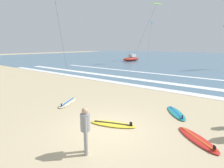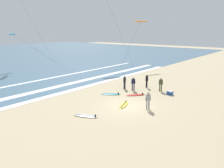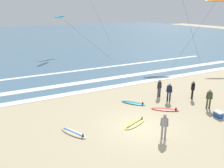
{
  "view_description": "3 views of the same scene",
  "coord_description": "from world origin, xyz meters",
  "px_view_note": "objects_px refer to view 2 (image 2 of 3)",
  "views": [
    {
      "loc": [
        4.49,
        -5.49,
        3.52
      ],
      "look_at": [
        -1.86,
        2.71,
        1.27
      ],
      "focal_mm": 28.47,
      "sensor_mm": 36.0,
      "label": 1
    },
    {
      "loc": [
        -14.97,
        -10.78,
        6.81
      ],
      "look_at": [
        -1.39,
        0.74,
        2.27
      ],
      "focal_mm": 33.65,
      "sensor_mm": 36.0,
      "label": 2
    },
    {
      "loc": [
        -7.87,
        -11.4,
        7.56
      ],
      "look_at": [
        -0.85,
        2.33,
        2.46
      ],
      "focal_mm": 37.06,
      "sensor_mm": 36.0,
      "label": 3
    }
  ],
  "objects_px": {
    "surfer_right_near": "(133,82)",
    "cooler_box": "(170,93)",
    "surfboard_right_spare": "(111,94)",
    "surfboard_foreground_flat": "(135,95)",
    "kite_cyan_high_right": "(13,34)",
    "surfer_left_near": "(148,99)",
    "kite_orange_far_left": "(141,22)",
    "surfer_left_far": "(125,81)",
    "surfer_background_far": "(161,83)",
    "surfboard_near_water": "(124,105)",
    "surfboard_left_pile": "(86,116)",
    "surfer_mid_group": "(147,80)"
  },
  "relations": [
    {
      "from": "surfer_left_near",
      "to": "surfboard_foreground_flat",
      "type": "height_order",
      "value": "surfer_left_near"
    },
    {
      "from": "surfer_left_far",
      "to": "cooler_box",
      "type": "distance_m",
      "value": 5.45
    },
    {
      "from": "surfboard_foreground_flat",
      "to": "cooler_box",
      "type": "distance_m",
      "value": 3.81
    },
    {
      "from": "surfer_background_far",
      "to": "kite_orange_far_left",
      "type": "distance_m",
      "value": 18.95
    },
    {
      "from": "surfboard_near_water",
      "to": "kite_orange_far_left",
      "type": "relative_size",
      "value": 0.21
    },
    {
      "from": "surfer_mid_group",
      "to": "surfboard_near_water",
      "type": "xyz_separation_m",
      "value": [
        -6.95,
        -1.72,
        -0.91
      ]
    },
    {
      "from": "surfboard_near_water",
      "to": "surfboard_foreground_flat",
      "type": "bearing_deg",
      "value": 15.38
    },
    {
      "from": "surfer_left_far",
      "to": "cooler_box",
      "type": "relative_size",
      "value": 2.42
    },
    {
      "from": "surfer_background_far",
      "to": "surfboard_right_spare",
      "type": "xyz_separation_m",
      "value": [
        -4.73,
        3.51,
        -0.91
      ]
    },
    {
      "from": "surfer_left_far",
      "to": "kite_orange_far_left",
      "type": "xyz_separation_m",
      "value": [
        14.97,
        7.64,
        7.49
      ]
    },
    {
      "from": "surfboard_left_pile",
      "to": "surfer_left_near",
      "type": "bearing_deg",
      "value": -32.34
    },
    {
      "from": "surfer_mid_group",
      "to": "surfer_right_near",
      "type": "relative_size",
      "value": 1.0
    },
    {
      "from": "surfer_right_near",
      "to": "surfboard_foreground_flat",
      "type": "xyz_separation_m",
      "value": [
        -1.45,
        -1.31,
        -0.91
      ]
    },
    {
      "from": "surfer_left_near",
      "to": "kite_cyan_high_right",
      "type": "bearing_deg",
      "value": 86.99
    },
    {
      "from": "surfer_right_near",
      "to": "surfer_background_far",
      "type": "relative_size",
      "value": 1.0
    },
    {
      "from": "surfboard_foreground_flat",
      "to": "kite_orange_far_left",
      "type": "height_order",
      "value": "kite_orange_far_left"
    },
    {
      "from": "surfer_left_far",
      "to": "surfer_background_far",
      "type": "distance_m",
      "value": 4.24
    },
    {
      "from": "surfboard_near_water",
      "to": "kite_cyan_high_right",
      "type": "xyz_separation_m",
      "value": [
        2.04,
        25.27,
        6.15
      ]
    },
    {
      "from": "surfboard_near_water",
      "to": "kite_orange_far_left",
      "type": "bearing_deg",
      "value": 29.37
    },
    {
      "from": "surfboard_right_spare",
      "to": "cooler_box",
      "type": "xyz_separation_m",
      "value": [
        4.16,
        -4.95,
        0.18
      ]
    },
    {
      "from": "surfer_background_far",
      "to": "surfboard_near_water",
      "type": "height_order",
      "value": "surfer_background_far"
    },
    {
      "from": "surfboard_left_pile",
      "to": "kite_cyan_high_right",
      "type": "xyz_separation_m",
      "value": [
        6.17,
        24.54,
        6.15
      ]
    },
    {
      "from": "surfboard_foreground_flat",
      "to": "kite_cyan_high_right",
      "type": "distance_m",
      "value": 25.15
    },
    {
      "from": "surfer_left_far",
      "to": "kite_cyan_high_right",
      "type": "relative_size",
      "value": 0.18
    },
    {
      "from": "kite_cyan_high_right",
      "to": "surfboard_right_spare",
      "type": "bearing_deg",
      "value": -90.61
    },
    {
      "from": "surfer_left_far",
      "to": "surfer_background_far",
      "type": "height_order",
      "value": "same"
    },
    {
      "from": "surfer_mid_group",
      "to": "surfer_left_far",
      "type": "distance_m",
      "value": 2.84
    },
    {
      "from": "surfer_left_near",
      "to": "surfer_background_far",
      "type": "relative_size",
      "value": 1.0
    },
    {
      "from": "surfer_background_far",
      "to": "surfboard_left_pile",
      "type": "xyz_separation_m",
      "value": [
        -10.66,
        1.13,
        -0.91
      ]
    },
    {
      "from": "surfer_mid_group",
      "to": "cooler_box",
      "type": "bearing_deg",
      "value": -105.57
    },
    {
      "from": "surfboard_left_pile",
      "to": "surfboard_near_water",
      "type": "distance_m",
      "value": 4.19
    },
    {
      "from": "surfer_left_far",
      "to": "surfer_left_near",
      "type": "distance_m",
      "value": 6.99
    },
    {
      "from": "surfer_right_near",
      "to": "kite_orange_far_left",
      "type": "height_order",
      "value": "kite_orange_far_left"
    },
    {
      "from": "surfboard_right_spare",
      "to": "surfboard_near_water",
      "type": "height_order",
      "value": "same"
    },
    {
      "from": "surfer_left_near",
      "to": "kite_orange_far_left",
      "type": "height_order",
      "value": "kite_orange_far_left"
    },
    {
      "from": "kite_orange_far_left",
      "to": "surfboard_left_pile",
      "type": "bearing_deg",
      "value": -156.53
    },
    {
      "from": "surfer_left_near",
      "to": "surfboard_left_pile",
      "type": "bearing_deg",
      "value": 147.66
    },
    {
      "from": "surfer_right_near",
      "to": "surfer_left_near",
      "type": "height_order",
      "value": "same"
    },
    {
      "from": "cooler_box",
      "to": "surfboard_near_water",
      "type": "bearing_deg",
      "value": 162.95
    },
    {
      "from": "surfboard_left_pile",
      "to": "surfer_right_near",
      "type": "bearing_deg",
      "value": 9.49
    },
    {
      "from": "surfboard_left_pile",
      "to": "kite_orange_far_left",
      "type": "xyz_separation_m",
      "value": [
        23.78,
        10.32,
        8.4
      ]
    },
    {
      "from": "surfer_right_near",
      "to": "cooler_box",
      "type": "xyz_separation_m",
      "value": [
        1.19,
        -4.05,
        -0.74
      ]
    },
    {
      "from": "surfer_left_near",
      "to": "cooler_box",
      "type": "relative_size",
      "value": 2.42
    },
    {
      "from": "surfer_right_near",
      "to": "surfer_left_near",
      "type": "bearing_deg",
      "value": -133.03
    },
    {
      "from": "surfer_left_far",
      "to": "kite_cyan_high_right",
      "type": "height_order",
      "value": "kite_cyan_high_right"
    },
    {
      "from": "surfer_left_far",
      "to": "cooler_box",
      "type": "height_order",
      "value": "surfer_left_far"
    },
    {
      "from": "surfer_background_far",
      "to": "kite_cyan_high_right",
      "type": "xyz_separation_m",
      "value": [
        -4.49,
        25.66,
        5.24
      ]
    },
    {
      "from": "surfboard_near_water",
      "to": "kite_orange_far_left",
      "type": "height_order",
      "value": "kite_orange_far_left"
    },
    {
      "from": "surfer_left_far",
      "to": "surfboard_foreground_flat",
      "type": "bearing_deg",
      "value": -118.36
    },
    {
      "from": "surfer_right_near",
      "to": "surfboard_left_pile",
      "type": "relative_size",
      "value": 0.74
    }
  ]
}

